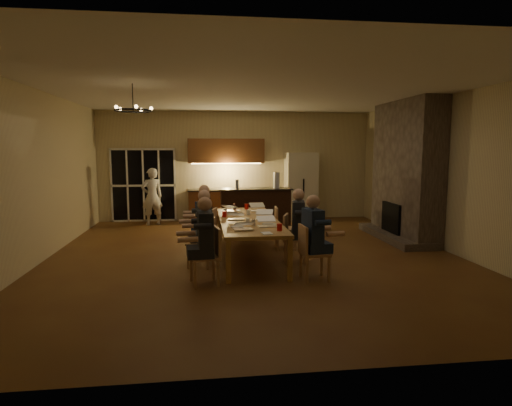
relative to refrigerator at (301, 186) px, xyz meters
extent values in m
plane|color=brown|center=(-1.90, -4.15, -1.00)|extent=(9.00, 9.00, 0.00)
cube|color=beige|center=(-1.90, 0.37, 0.60)|extent=(8.00, 0.04, 3.20)
cube|color=beige|center=(-5.92, -4.15, 0.60)|extent=(0.04, 9.00, 3.20)
cube|color=beige|center=(2.12, -4.15, 0.60)|extent=(0.04, 9.00, 3.20)
cube|color=white|center=(-1.90, -4.15, 2.22)|extent=(8.00, 9.00, 0.04)
cube|color=black|center=(-4.60, 0.32, 0.05)|extent=(1.86, 0.08, 2.10)
cube|color=#61564C|center=(1.80, -2.95, 0.60)|extent=(0.58, 2.50, 3.20)
cube|color=beige|center=(0.00, 0.00, 0.00)|extent=(0.90, 0.68, 2.00)
cube|color=tan|center=(-2.02, -4.24, -0.62)|extent=(1.10, 3.33, 0.75)
cube|color=black|center=(-1.52, -1.27, -0.46)|extent=(1.91, 0.68, 1.08)
imported|color=silver|center=(-4.29, -0.33, -0.21)|extent=(0.68, 0.56, 1.59)
torus|color=black|center=(-4.04, -4.78, 1.75)|extent=(0.63, 0.63, 0.03)
cylinder|color=white|center=(-2.08, -4.71, -0.20)|extent=(0.07, 0.07, 0.10)
cylinder|color=white|center=(-1.96, -3.68, -0.20)|extent=(0.07, 0.07, 0.10)
cylinder|color=white|center=(-2.42, -3.41, -0.20)|extent=(0.08, 0.08, 0.10)
cylinder|color=red|center=(-1.63, -5.48, -0.19)|extent=(0.09, 0.09, 0.12)
cylinder|color=red|center=(-2.47, -3.90, -0.19)|extent=(0.09, 0.09, 0.12)
cylinder|color=red|center=(-1.91, -2.84, -0.19)|extent=(0.09, 0.09, 0.12)
cylinder|color=#B2B2B7|center=(-2.01, -4.97, -0.19)|extent=(0.07, 0.07, 0.12)
cylinder|color=#3F0F0C|center=(-2.18, -2.84, -0.19)|extent=(0.07, 0.07, 0.12)
cylinder|color=white|center=(-1.71, -4.86, -0.24)|extent=(0.26, 0.26, 0.02)
cylinder|color=white|center=(-2.30, -5.08, -0.24)|extent=(0.23, 0.23, 0.02)
cylinder|color=white|center=(-1.66, -3.43, -0.24)|extent=(0.24, 0.24, 0.02)
cube|color=white|center=(-1.88, -5.69, -0.24)|extent=(0.18, 0.24, 0.01)
cylinder|color=#99999E|center=(-2.00, -1.31, 0.20)|extent=(0.09, 0.09, 0.24)
cube|color=silver|center=(-0.97, -1.34, 0.29)|extent=(0.16, 0.16, 0.42)
camera|label=1|loc=(-2.88, -12.37, 1.10)|focal=30.00mm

